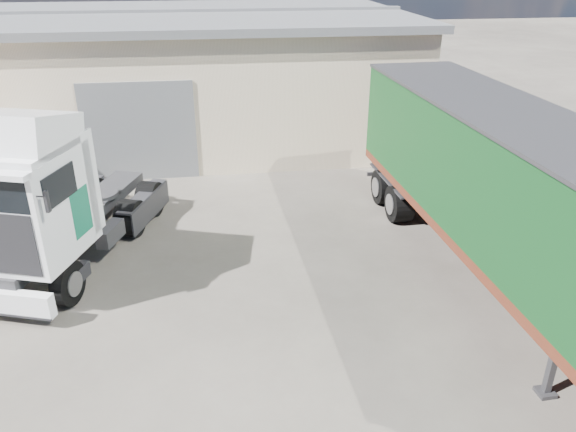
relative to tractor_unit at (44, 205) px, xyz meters
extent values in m
plane|color=black|center=(3.69, -3.44, -1.95)|extent=(120.00, 120.00, 0.00)
cube|color=beige|center=(-2.31, 12.56, 0.55)|extent=(30.00, 12.00, 5.00)
cube|color=#535558|center=(-2.31, 12.56, 3.20)|extent=(30.60, 12.60, 0.30)
cube|color=#535558|center=(1.69, 6.54, -0.15)|extent=(4.00, 0.08, 3.60)
cube|color=#535558|center=(-2.31, 12.56, 3.40)|extent=(30.60, 0.40, 0.15)
cube|color=maroon|center=(15.19, 2.56, -0.70)|extent=(0.35, 26.00, 2.50)
cylinder|color=black|center=(-0.40, -1.19, -1.40)|extent=(2.78, 1.85, 1.10)
cylinder|color=black|center=(0.75, 2.26, -1.40)|extent=(2.82, 1.87, 1.10)
cylinder|color=black|center=(1.21, 3.64, -1.40)|extent=(2.82, 1.87, 1.10)
cube|color=#2D2D30|center=(0.39, 1.18, -1.02)|extent=(3.05, 6.81, 0.31)
cube|color=silver|center=(-0.28, -0.85, 0.41)|extent=(3.22, 3.09, 2.55)
cube|color=silver|center=(-0.22, -0.65, 2.05)|extent=(3.08, 2.73, 1.28)
cube|color=#0D5D41|center=(1.09, -0.86, 0.13)|extent=(0.26, 0.74, 1.14)
cylinder|color=#2D2D30|center=(0.82, 2.46, -0.80)|extent=(1.45, 1.45, 0.12)
cube|color=#2D2D30|center=(10.28, -6.00, -1.36)|extent=(0.34, 0.34, 1.19)
cylinder|color=black|center=(10.97, 2.54, -1.38)|extent=(2.80, 1.24, 1.15)
cube|color=#2D2D30|center=(11.12, -1.85, -0.98)|extent=(1.31, 13.04, 0.38)
cube|color=#5D2A15|center=(11.12, -1.85, -0.62)|extent=(3.15, 13.10, 0.26)
cube|color=black|center=(11.12, -1.85, 0.92)|extent=(3.15, 13.10, 2.82)
cube|color=#2D2D30|center=(11.12, -1.85, 2.35)|extent=(3.22, 13.17, 0.09)
cylinder|color=black|center=(-2.33, 5.63, -1.63)|extent=(1.99, 1.11, 0.65)
camera|label=1|loc=(4.27, -13.48, 5.72)|focal=35.00mm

